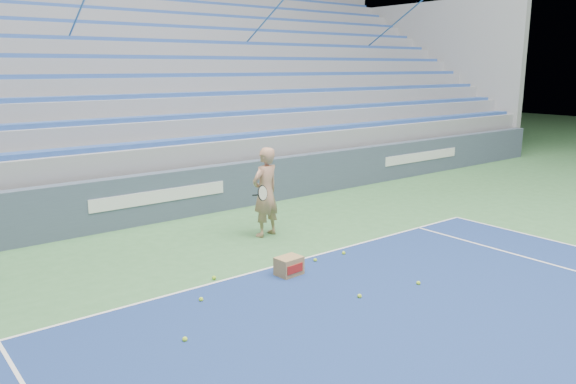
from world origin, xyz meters
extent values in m
cube|color=white|center=(0.00, 11.88, 0.01)|extent=(10.97, 0.05, 0.00)
cube|color=#404E61|center=(0.00, 15.88, 0.55)|extent=(30.00, 0.30, 1.10)
cube|color=white|center=(0.00, 15.72, 0.60)|extent=(3.20, 0.02, 0.28)
cube|color=white|center=(9.00, 15.72, 0.60)|extent=(3.40, 0.02, 0.28)
cube|color=gray|center=(0.00, 20.43, 0.55)|extent=(30.00, 8.50, 1.10)
cube|color=gray|center=(0.00, 20.43, 1.35)|extent=(30.00, 8.50, 0.50)
cube|color=#2E54A9|center=(0.00, 16.56, 1.66)|extent=(29.60, 0.42, 0.11)
cube|color=gray|center=(0.00, 20.86, 1.85)|extent=(30.00, 7.65, 0.50)
cube|color=#2E54A9|center=(0.00, 17.41, 2.16)|extent=(29.60, 0.42, 0.11)
cube|color=gray|center=(0.00, 21.28, 2.35)|extent=(30.00, 6.80, 0.50)
cube|color=#2E54A9|center=(0.00, 18.26, 2.66)|extent=(29.60, 0.42, 0.11)
cube|color=gray|center=(0.00, 21.71, 2.85)|extent=(30.00, 5.95, 0.50)
cube|color=#2E54A9|center=(0.00, 19.11, 3.16)|extent=(29.60, 0.42, 0.11)
cube|color=gray|center=(0.00, 22.13, 3.35)|extent=(30.00, 5.10, 0.50)
cube|color=#2E54A9|center=(0.00, 19.96, 3.66)|extent=(29.60, 0.42, 0.11)
cube|color=gray|center=(0.00, 22.56, 3.85)|extent=(30.00, 4.25, 0.50)
cube|color=#2E54A9|center=(0.00, 20.81, 4.15)|extent=(29.60, 0.42, 0.11)
cube|color=gray|center=(0.00, 22.98, 4.35)|extent=(30.00, 3.40, 0.50)
cube|color=#2E54A9|center=(0.00, 21.66, 4.65)|extent=(29.60, 0.42, 0.11)
cube|color=gray|center=(0.00, 23.41, 4.85)|extent=(30.00, 2.55, 0.50)
cube|color=#2E54A9|center=(0.00, 22.51, 5.15)|extent=(29.60, 0.42, 0.11)
cube|color=gray|center=(0.00, 23.84, 5.35)|extent=(30.00, 1.70, 0.50)
cube|color=gray|center=(15.15, 20.43, 3.05)|extent=(0.30, 8.80, 6.10)
cube|color=gray|center=(0.00, 24.98, 3.65)|extent=(31.00, 0.40, 7.30)
cylinder|color=#2E69A2|center=(0.00, 20.43, 4.60)|extent=(0.05, 8.53, 5.04)
cylinder|color=#2E69A2|center=(6.00, 20.43, 4.60)|extent=(0.05, 8.53, 5.04)
cylinder|color=#2E69A2|center=(12.00, 20.43, 4.60)|extent=(0.05, 8.53, 5.04)
imported|color=tan|center=(1.23, 13.49, 0.91)|extent=(0.74, 0.56, 1.83)
cylinder|color=black|center=(0.88, 13.24, 0.95)|extent=(0.12, 0.27, 0.08)
cylinder|color=beige|center=(0.78, 12.96, 1.05)|extent=(0.29, 0.16, 0.28)
torus|color=black|center=(0.78, 12.96, 1.05)|extent=(0.31, 0.18, 0.30)
cube|color=#9D7C4C|center=(0.21, 11.44, 0.16)|extent=(0.44, 0.35, 0.32)
cube|color=#B21E19|center=(0.21, 11.27, 0.16)|extent=(0.34, 0.04, 0.14)
sphere|color=#B7EB30|center=(-1.48, 11.39, 0.03)|extent=(0.07, 0.07, 0.07)
sphere|color=#B7EB30|center=(1.64, 11.62, 0.03)|extent=(0.07, 0.07, 0.07)
sphere|color=#B7EB30|center=(-0.88, 12.03, 0.03)|extent=(0.07, 0.07, 0.07)
sphere|color=#B7EB30|center=(0.54, 11.57, 0.03)|extent=(0.07, 0.07, 0.07)
sphere|color=#B7EB30|center=(0.45, 10.03, 0.03)|extent=(0.07, 0.07, 0.07)
sphere|color=#B7EB30|center=(0.98, 11.65, 0.03)|extent=(0.07, 0.07, 0.07)
sphere|color=#B7EB30|center=(-2.26, 10.43, 0.03)|extent=(0.07, 0.07, 0.07)
sphere|color=#B7EB30|center=(1.55, 9.82, 0.03)|extent=(0.07, 0.07, 0.07)
camera|label=1|loc=(-5.25, 4.54, 3.39)|focal=35.00mm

